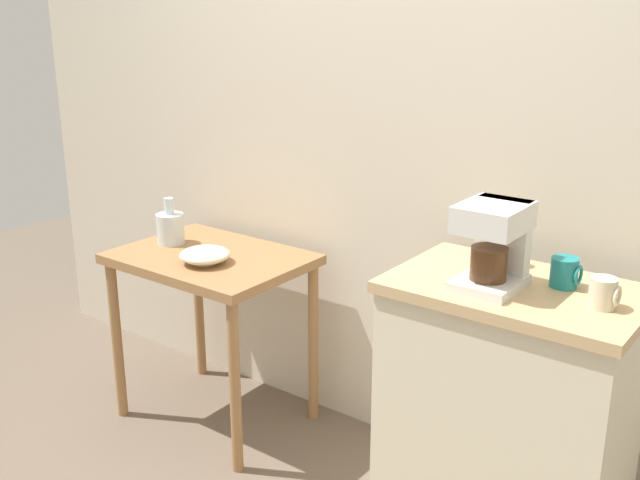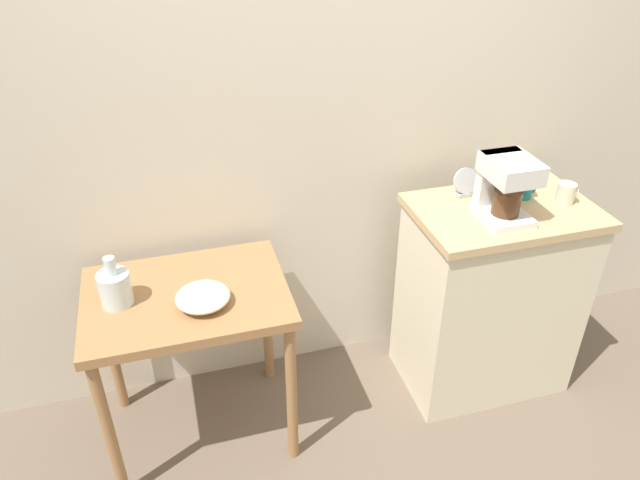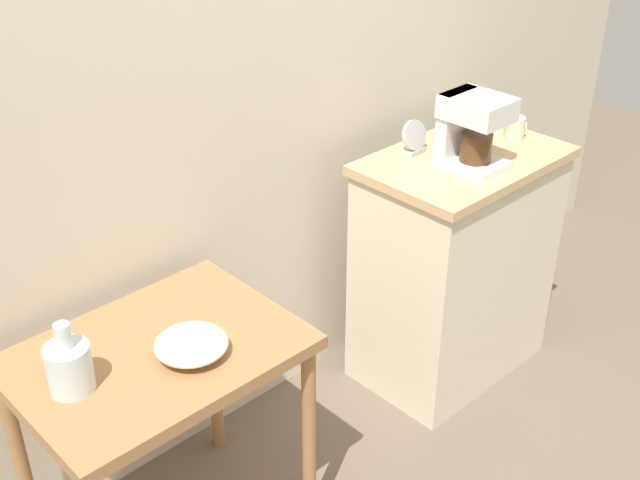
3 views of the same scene
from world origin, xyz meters
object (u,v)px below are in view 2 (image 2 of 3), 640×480
at_px(table_clock, 466,184).
at_px(mug_dark_teal, 523,187).
at_px(glass_carafe_vase, 115,287).
at_px(coffee_maker, 505,185).
at_px(mug_small_cream, 566,193).
at_px(bowl_stoneware, 203,297).

bearing_deg(table_clock, mug_dark_teal, -19.29).
height_order(glass_carafe_vase, coffee_maker, coffee_maker).
bearing_deg(table_clock, mug_small_cream, -25.24).
distance_m(glass_carafe_vase, mug_small_cream, 1.84).
bearing_deg(mug_small_cream, coffee_maker, -175.37).
bearing_deg(mug_small_cream, glass_carafe_vase, 178.32).
distance_m(coffee_maker, mug_small_cream, 0.34).
height_order(glass_carafe_vase, mug_small_cream, mug_small_cream).
bearing_deg(glass_carafe_vase, bowl_stoneware, -17.69).
distance_m(bowl_stoneware, mug_small_cream, 1.54).
height_order(bowl_stoneware, mug_small_cream, mug_small_cream).
height_order(mug_small_cream, mug_dark_teal, mug_dark_teal).
height_order(mug_small_cream, table_clock, table_clock).
xyz_separation_m(bowl_stoneware, table_clock, (1.16, 0.22, 0.20)).
distance_m(coffee_maker, mug_dark_teal, 0.24).
bearing_deg(table_clock, glass_carafe_vase, -175.23).
bearing_deg(mug_small_cream, bowl_stoneware, -178.38).
height_order(glass_carafe_vase, table_clock, table_clock).
distance_m(bowl_stoneware, table_clock, 1.20).
bearing_deg(coffee_maker, glass_carafe_vase, 176.98).
bearing_deg(bowl_stoneware, mug_small_cream, 1.62).
relative_size(mug_small_cream, table_clock, 0.71).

